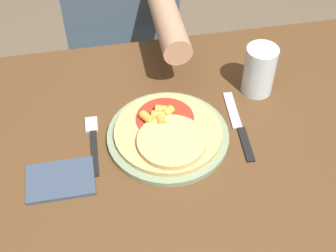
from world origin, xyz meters
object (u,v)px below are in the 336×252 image
(dining_table, at_px, (184,168))
(plate, at_px, (168,136))
(drinking_glass, at_px, (259,70))
(pizza, at_px, (168,132))
(fork, at_px, (93,141))
(knife, at_px, (239,126))
(person_diner, at_px, (121,22))

(dining_table, xyz_separation_m, plate, (-0.04, 0.01, 0.12))
(plate, bearing_deg, drinking_glass, 25.74)
(pizza, xyz_separation_m, fork, (-0.17, 0.03, -0.02))
(knife, relative_size, drinking_glass, 1.75)
(fork, xyz_separation_m, drinking_glass, (0.41, 0.10, 0.06))
(dining_table, bearing_deg, pizza, 175.33)
(pizza, relative_size, drinking_glass, 1.92)
(fork, relative_size, person_diner, 0.15)
(dining_table, xyz_separation_m, fork, (-0.21, 0.03, 0.11))
(pizza, bearing_deg, fork, 171.37)
(drinking_glass, bearing_deg, plate, -154.26)
(plate, height_order, fork, plate)
(fork, bearing_deg, plate, -7.09)
(dining_table, distance_m, knife, 0.17)
(fork, relative_size, knife, 0.79)
(dining_table, height_order, pizza, pizza)
(dining_table, bearing_deg, drinking_glass, 31.24)
(knife, height_order, drinking_glass, drinking_glass)
(drinking_glass, bearing_deg, pizza, -153.49)
(pizza, distance_m, knife, 0.17)
(pizza, bearing_deg, dining_table, -4.67)
(fork, bearing_deg, knife, -3.00)
(pizza, distance_m, drinking_glass, 0.28)
(knife, xyz_separation_m, drinking_glass, (0.08, 0.12, 0.06))
(dining_table, relative_size, plate, 4.47)
(pizza, relative_size, person_diner, 0.21)
(fork, relative_size, drinking_glass, 1.39)
(knife, height_order, person_diner, person_diner)
(knife, bearing_deg, plate, -178.88)
(dining_table, bearing_deg, person_diner, 98.42)
(dining_table, relative_size, fork, 7.01)
(pizza, bearing_deg, person_diner, 94.53)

